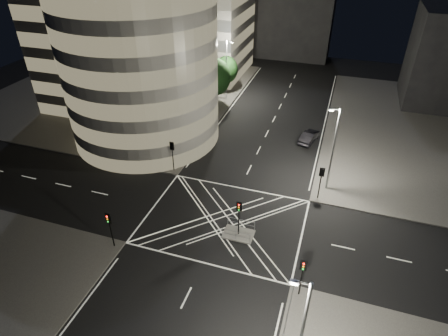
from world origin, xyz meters
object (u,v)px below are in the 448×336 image
(traffic_signal_island, at_px, (239,212))
(street_lamp_left_near, at_px, (183,113))
(traffic_signal_nl, at_px, (109,224))
(street_lamp_right_far, at_px, (333,148))
(traffic_signal_fl, at_px, (172,151))
(street_lamp_left_far, at_px, (227,68))
(sedan, at_px, (309,137))
(traffic_signal_nr, at_px, (303,271))
(traffic_signal_fr, at_px, (321,177))
(street_lamp_right_near, at_px, (301,334))
(central_island, at_px, (238,234))

(traffic_signal_island, height_order, street_lamp_left_near, street_lamp_left_near)
(traffic_signal_nl, relative_size, street_lamp_right_far, 0.40)
(traffic_signal_fl, height_order, street_lamp_left_far, street_lamp_left_far)
(street_lamp_left_near, bearing_deg, sedan, 25.81)
(traffic_signal_fl, bearing_deg, traffic_signal_nr, -37.69)
(traffic_signal_fr, xyz_separation_m, traffic_signal_island, (-6.80, -8.30, 0.00))
(street_lamp_right_near, relative_size, sedan, 2.13)
(traffic_signal_nl, bearing_deg, street_lamp_left_far, 90.99)
(traffic_signal_fl, distance_m, traffic_signal_island, 13.62)
(street_lamp_left_near, bearing_deg, street_lamp_right_near, -54.03)
(traffic_signal_island, distance_m, street_lamp_left_far, 33.61)
(central_island, relative_size, traffic_signal_nr, 0.75)
(traffic_signal_nr, bearing_deg, sedan, 95.82)
(traffic_signal_fr, height_order, street_lamp_left_near, street_lamp_left_near)
(traffic_signal_fl, xyz_separation_m, street_lamp_left_near, (-0.64, 5.20, 2.63))
(street_lamp_left_far, xyz_separation_m, street_lamp_right_near, (18.87, -44.00, 0.00))
(street_lamp_left_near, height_order, street_lamp_right_near, same)
(traffic_signal_fl, distance_m, traffic_signal_nl, 13.60)
(traffic_signal_fr, bearing_deg, sedan, 101.90)
(central_island, height_order, traffic_signal_fr, traffic_signal_fr)
(traffic_signal_fr, distance_m, street_lamp_left_far, 29.63)
(traffic_signal_fl, height_order, street_lamp_right_far, street_lamp_right_far)
(traffic_signal_nr, height_order, sedan, traffic_signal_nr)
(traffic_signal_fr, relative_size, traffic_signal_nr, 1.00)
(traffic_signal_fl, relative_size, sedan, 0.85)
(traffic_signal_fl, relative_size, traffic_signal_fr, 1.00)
(traffic_signal_fr, distance_m, street_lamp_right_near, 20.97)
(traffic_signal_island, bearing_deg, street_lamp_right_far, 54.70)
(street_lamp_right_near, bearing_deg, traffic_signal_fl, 131.24)
(central_island, distance_m, street_lamp_left_near, 18.52)
(traffic_signal_nl, xyz_separation_m, traffic_signal_island, (10.80, 5.30, 0.00))
(street_lamp_left_near, distance_m, sedan, 17.92)
(street_lamp_right_far, bearing_deg, street_lamp_left_far, 131.94)
(street_lamp_right_far, bearing_deg, sedan, 107.50)
(traffic_signal_island, height_order, street_lamp_right_near, street_lamp_right_near)
(central_island, bearing_deg, traffic_signal_fr, 50.67)
(traffic_signal_nl, bearing_deg, sedan, 60.46)
(sedan, bearing_deg, street_lamp_right_near, 109.38)
(traffic_signal_fr, distance_m, street_lamp_right_far, 3.48)
(sedan, bearing_deg, street_lamp_left_near, 39.54)
(street_lamp_left_near, relative_size, street_lamp_left_far, 1.00)
(traffic_signal_fr, xyz_separation_m, traffic_signal_nr, (0.00, -13.60, 0.00))
(traffic_signal_fr, xyz_separation_m, street_lamp_left_near, (-18.24, 5.20, 2.63))
(traffic_signal_nl, height_order, street_lamp_right_far, street_lamp_right_far)
(street_lamp_right_far, bearing_deg, traffic_signal_island, -125.30)
(street_lamp_left_near, xyz_separation_m, sedan, (15.55, 7.52, -4.77))
(traffic_signal_fl, height_order, traffic_signal_island, same)
(central_island, xyz_separation_m, traffic_signal_fl, (-10.80, 8.30, 2.84))
(central_island, height_order, street_lamp_right_near, street_lamp_right_near)
(central_island, xyz_separation_m, street_lamp_right_far, (7.44, 10.50, 5.47))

